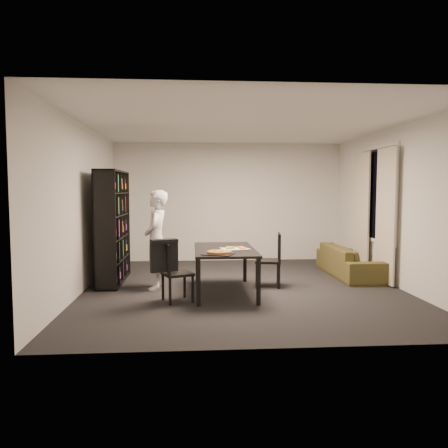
{
  "coord_description": "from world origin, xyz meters",
  "views": [
    {
      "loc": [
        -0.8,
        -6.93,
        1.58
      ],
      "look_at": [
        -0.32,
        -0.23,
        1.05
      ],
      "focal_mm": 35.0,
      "sensor_mm": 36.0,
      "label": 1
    }
  ],
  "objects": [
    {
      "name": "sofa",
      "position": [
        2.09,
        0.81,
        0.27
      ],
      "size": [
        0.74,
        1.88,
        0.55
      ],
      "primitive_type": "imported",
      "rotation": [
        0.0,
        0.0,
        1.57
      ],
      "color": "#3A3317",
      "rests_on": "room"
    },
    {
      "name": "pizza_slices",
      "position": [
        -0.15,
        -0.35,
        0.7
      ],
      "size": [
        0.47,
        0.44,
        0.01
      ],
      "primitive_type": null,
      "rotation": [
        0.0,
        0.0,
        -0.43
      ],
      "color": "#CF8440",
      "rests_on": "dining_table"
    },
    {
      "name": "chair_left",
      "position": [
        -1.09,
        -0.85,
        0.47
      ],
      "size": [
        0.5,
        0.5,
        0.83
      ],
      "rotation": [
        0.0,
        0.0,
        1.94
      ],
      "color": "black",
      "rests_on": "room"
    },
    {
      "name": "curtain_left",
      "position": [
        2.4,
        0.08,
        1.15
      ],
      "size": [
        0.03,
        0.7,
        2.25
      ],
      "primitive_type": "cube",
      "color": "beige",
      "rests_on": "room"
    },
    {
      "name": "curtain_right",
      "position": [
        2.4,
        1.12,
        1.15
      ],
      "size": [
        0.03,
        0.7,
        2.25
      ],
      "primitive_type": "cube",
      "color": "beige",
      "rests_on": "room"
    },
    {
      "name": "window_pane",
      "position": [
        2.48,
        0.6,
        1.5
      ],
      "size": [
        0.02,
        1.4,
        1.6
      ],
      "primitive_type": "cube",
      "color": "black",
      "rests_on": "room"
    },
    {
      "name": "baking_tray",
      "position": [
        -0.45,
        -0.93,
        0.69
      ],
      "size": [
        0.49,
        0.45,
        0.01
      ],
      "primitive_type": "cube",
      "rotation": [
        0.0,
        0.0,
        -0.38
      ],
      "color": "black",
      "rests_on": "dining_table"
    },
    {
      "name": "pepperoni_pizza",
      "position": [
        -0.43,
        -0.89,
        0.71
      ],
      "size": [
        0.35,
        0.35,
        0.03
      ],
      "rotation": [
        0.0,
        0.0,
        0.29
      ],
      "color": "brown",
      "rests_on": "dining_table"
    },
    {
      "name": "bookshelf",
      "position": [
        -2.16,
        0.6,
        0.95
      ],
      "size": [
        0.35,
        1.5,
        1.9
      ],
      "primitive_type": "cube",
      "color": "black",
      "rests_on": "room"
    },
    {
      "name": "draped_jacket",
      "position": [
        -1.2,
        -0.89,
        0.69
      ],
      "size": [
        0.4,
        0.28,
        0.46
      ],
      "rotation": [
        0.0,
        0.0,
        1.94
      ],
      "color": "black",
      "rests_on": "chair_left"
    },
    {
      "name": "kitchen_towel",
      "position": [
        -0.16,
        -0.41,
        0.69
      ],
      "size": [
        0.46,
        0.39,
        0.01
      ],
      "primitive_type": "cube",
      "rotation": [
        0.0,
        0.0,
        0.26
      ],
      "color": "white",
      "rests_on": "dining_table"
    },
    {
      "name": "chair_right",
      "position": [
        0.51,
        0.04,
        0.5
      ],
      "size": [
        0.47,
        0.47,
        0.88
      ],
      "rotation": [
        0.0,
        0.0,
        -1.73
      ],
      "color": "black",
      "rests_on": "room"
    },
    {
      "name": "room",
      "position": [
        0.0,
        0.0,
        1.3
      ],
      "size": [
        5.01,
        5.51,
        2.61
      ],
      "color": "black",
      "rests_on": "ground"
    },
    {
      "name": "window_frame",
      "position": [
        2.48,
        0.6,
        1.5
      ],
      "size": [
        0.03,
        1.52,
        1.72
      ],
      "primitive_type": "cube",
      "color": "white",
      "rests_on": "room"
    },
    {
      "name": "person",
      "position": [
        -1.37,
        0.01,
        0.79
      ],
      "size": [
        0.42,
        0.6,
        1.57
      ],
      "primitive_type": "imported",
      "rotation": [
        0.0,
        0.0,
        -1.66
      ],
      "color": "silver",
      "rests_on": "room"
    },
    {
      "name": "dining_table",
      "position": [
        -0.32,
        -0.33,
        0.62
      ],
      "size": [
        0.91,
        1.64,
        0.68
      ],
      "color": "black",
      "rests_on": "room"
    }
  ]
}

